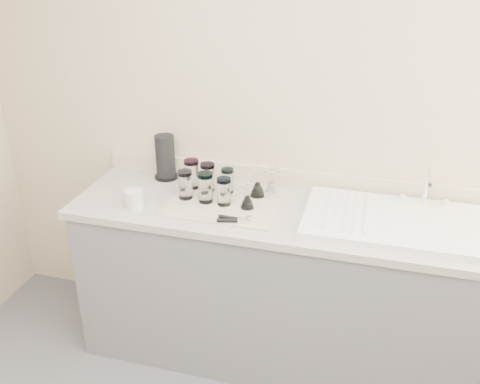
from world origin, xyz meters
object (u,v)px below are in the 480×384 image
(tumbler_lavender, at_px, (224,191))
(goblet_back_left, at_px, (258,187))
(paper_towel_roll, at_px, (165,158))
(can_opener, at_px, (234,220))
(tumbler_purple, at_px, (227,180))
(goblet_back_right, at_px, (271,187))
(tumbler_blue, at_px, (206,187))
(white_mug, at_px, (134,199))
(tumbler_teal, at_px, (192,174))
(tumbler_cyan, at_px, (208,177))
(tumbler_magenta, at_px, (185,184))
(goblet_front_left, at_px, (247,200))
(sink_unit, at_px, (393,221))

(tumbler_lavender, relative_size, goblet_back_left, 0.99)
(paper_towel_roll, bearing_deg, can_opener, -38.04)
(tumbler_purple, height_order, goblet_back_right, goblet_back_right)
(tumbler_blue, bearing_deg, white_mug, -156.90)
(tumbler_teal, xyz_separation_m, goblet_back_right, (0.43, 0.01, -0.03))
(tumbler_purple, relative_size, goblet_back_right, 0.89)
(tumbler_cyan, distance_m, tumbler_magenta, 0.14)
(tumbler_purple, height_order, goblet_back_left, goblet_back_left)
(goblet_front_left, xyz_separation_m, paper_towel_roll, (-0.53, 0.24, 0.07))
(tumbler_lavender, xyz_separation_m, can_opener, (0.10, -0.16, -0.06))
(goblet_front_left, xyz_separation_m, can_opener, (-0.02, -0.15, -0.03))
(tumbler_cyan, relative_size, goblet_back_right, 1.01)
(goblet_back_left, height_order, goblet_back_right, goblet_back_right)
(tumbler_cyan, bearing_deg, tumbler_purple, 1.42)
(tumbler_lavender, height_order, can_opener, tumbler_lavender)
(sink_unit, xyz_separation_m, goblet_back_right, (-0.61, 0.13, 0.04))
(goblet_back_left, bearing_deg, goblet_back_right, 10.01)
(tumbler_teal, xyz_separation_m, tumbler_blue, (0.12, -0.14, -0.00))
(tumbler_purple, xyz_separation_m, goblet_back_left, (0.16, 0.00, -0.02))
(tumbler_cyan, bearing_deg, paper_towel_roll, 159.46)
(goblet_front_left, bearing_deg, tumbler_purple, 135.52)
(tumbler_purple, height_order, tumbler_lavender, tumbler_lavender)
(tumbler_teal, relative_size, white_mug, 1.14)
(sink_unit, bearing_deg, goblet_back_right, 168.36)
(tumbler_lavender, xyz_separation_m, goblet_front_left, (0.12, -0.00, -0.03))
(tumbler_lavender, bearing_deg, can_opener, -57.98)
(sink_unit, xyz_separation_m, tumbler_blue, (-0.91, -0.02, 0.07))
(goblet_front_left, bearing_deg, goblet_back_right, 61.15)
(tumbler_blue, relative_size, goblet_back_right, 1.04)
(goblet_back_left, distance_m, goblet_back_right, 0.07)
(tumbler_magenta, distance_m, tumbler_lavender, 0.21)
(tumbler_magenta, bearing_deg, goblet_back_left, 19.51)
(tumbler_teal, xyz_separation_m, goblet_back_left, (0.36, -0.00, -0.03))
(goblet_back_right, bearing_deg, paper_towel_roll, 171.94)
(can_opener, distance_m, paper_towel_roll, 0.65)
(tumbler_teal, xyz_separation_m, tumbler_lavender, (0.22, -0.14, -0.01))
(can_opener, distance_m, white_mug, 0.52)
(tumbler_magenta, relative_size, paper_towel_roll, 0.60)
(tumbler_magenta, bearing_deg, tumbler_cyan, 55.53)
(tumbler_cyan, height_order, tumbler_lavender, tumbler_cyan)
(sink_unit, distance_m, tumbler_cyan, 0.95)
(tumbler_blue, relative_size, paper_towel_roll, 0.63)
(tumbler_lavender, relative_size, white_mug, 1.03)
(tumbler_cyan, xyz_separation_m, tumbler_magenta, (-0.08, -0.12, -0.00))
(tumbler_lavender, relative_size, goblet_front_left, 1.11)
(goblet_front_left, bearing_deg, can_opener, -98.20)
(tumbler_cyan, distance_m, paper_towel_roll, 0.30)
(tumbler_lavender, bearing_deg, tumbler_blue, 176.18)
(sink_unit, bearing_deg, tumbler_blue, -178.73)
(sink_unit, relative_size, tumbler_lavender, 5.78)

